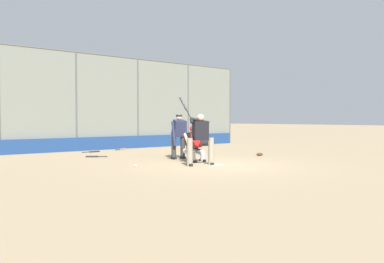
{
  "coord_description": "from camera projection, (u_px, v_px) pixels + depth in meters",
  "views": [
    {
      "loc": [
        7.81,
        9.09,
        1.47
      ],
      "look_at": [
        0.14,
        -1.0,
        1.05
      ],
      "focal_mm": 35.0,
      "sensor_mm": 36.0,
      "label": 1
    }
  ],
  "objects": [
    {
      "name": "ground_plane",
      "position": [
        214.0,
        165.0,
        12.0
      ],
      "size": [
        160.0,
        160.0,
        0.0
      ],
      "primitive_type": "plane",
      "color": "tan"
    },
    {
      "name": "home_plate_marker",
      "position": [
        214.0,
        165.0,
        12.0
      ],
      "size": [
        0.43,
        0.43,
        0.01
      ],
      "primitive_type": "cube",
      "color": "white",
      "rests_on": "ground_plane"
    },
    {
      "name": "backstop_fence",
      "position": [
        109.0,
        100.0,
        18.19
      ],
      "size": [
        16.16,
        0.08,
        4.58
      ],
      "color": "#515651",
      "rests_on": "ground_plane"
    },
    {
      "name": "padding_wall",
      "position": [
        110.0,
        143.0,
        18.18
      ],
      "size": [
        15.76,
        0.18,
        0.62
      ],
      "primitive_type": "cube",
      "color": "navy",
      "rests_on": "ground_plane"
    },
    {
      "name": "bleachers_beyond",
      "position": [
        91.0,
        137.0,
        20.31
      ],
      "size": [
        11.25,
        2.5,
        1.48
      ],
      "color": "slate",
      "rests_on": "ground_plane"
    },
    {
      "name": "batter_at_plate",
      "position": [
        200.0,
        138.0,
        11.81
      ],
      "size": [
        0.89,
        0.83,
        2.18
      ],
      "rotation": [
        0.0,
        0.0,
        -0.27
      ],
      "color": "gray",
      "rests_on": "ground_plane"
    },
    {
      "name": "catcher_behind_plate",
      "position": [
        195.0,
        143.0,
        12.91
      ],
      "size": [
        0.67,
        0.78,
        1.26
      ],
      "rotation": [
        0.0,
        0.0,
        0.06
      ],
      "color": "#B7B7BC",
      "rests_on": "ground_plane"
    },
    {
      "name": "umpire_home",
      "position": [
        179.0,
        135.0,
        13.8
      ],
      "size": [
        0.67,
        0.44,
        1.64
      ],
      "rotation": [
        0.0,
        0.0,
        -0.09
      ],
      "color": "#333333",
      "rests_on": "ground_plane"
    },
    {
      "name": "spare_bat_near_backstop",
      "position": [
        93.0,
        152.0,
        16.51
      ],
      "size": [
        0.83,
        0.15,
        0.07
      ],
      "rotation": [
        0.0,
        0.0,
        3.26
      ],
      "color": "black",
      "rests_on": "ground_plane"
    },
    {
      "name": "spare_bat_by_padding",
      "position": [
        122.0,
        149.0,
        17.86
      ],
      "size": [
        0.78,
        0.5,
        0.07
      ],
      "rotation": [
        0.0,
        0.0,
        3.68
      ],
      "color": "black",
      "rests_on": "ground_plane"
    },
    {
      "name": "spare_bat_third_base_side",
      "position": [
        94.0,
        156.0,
        14.37
      ],
      "size": [
        0.7,
        0.5,
        0.07
      ],
      "rotation": [
        0.0,
        0.0,
        5.69
      ],
      "color": "black",
      "rests_on": "ground_plane"
    },
    {
      "name": "fielding_glove_on_dirt",
      "position": [
        260.0,
        154.0,
        15.02
      ],
      "size": [
        0.32,
        0.24,
        0.11
      ],
      "color": "#56331E",
      "rests_on": "ground_plane"
    },
    {
      "name": "baseball_loose",
      "position": [
        135.0,
        166.0,
        11.52
      ],
      "size": [
        0.07,
        0.07,
        0.07
      ],
      "primitive_type": "sphere",
      "color": "white",
      "rests_on": "ground_plane"
    },
    {
      "name": "equipment_bag_dugout_side",
      "position": [
        201.0,
        143.0,
        20.47
      ],
      "size": [
        1.24,
        0.3,
        0.3
      ],
      "color": "black",
      "rests_on": "ground_plane"
    }
  ]
}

